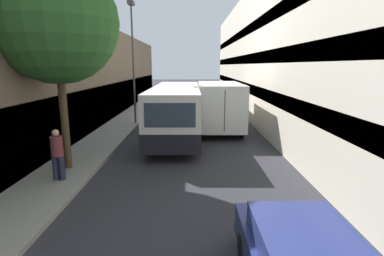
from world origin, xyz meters
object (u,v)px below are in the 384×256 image
at_px(box_truck, 219,104).
at_px(street_lamp, 132,42).
at_px(panel_van, 172,96).
at_px(pedestrian, 57,153).
at_px(bus, 176,111).
at_px(street_tree_left, 56,22).

height_order(box_truck, street_lamp, street_lamp).
height_order(panel_van, pedestrian, pedestrian).
bearing_deg(panel_van, street_lamp, -101.78).
xyz_separation_m(box_truck, street_lamp, (-5.57, 1.40, 3.89)).
distance_m(bus, street_lamp, 6.20).
bearing_deg(pedestrian, panel_van, 82.54).
height_order(bus, pedestrian, bus).
bearing_deg(pedestrian, bus, 61.68).
height_order(pedestrian, street_lamp, street_lamp).
height_order(street_lamp, street_tree_left, street_lamp).
xyz_separation_m(box_truck, street_tree_left, (-6.44, -7.83, 3.89)).
bearing_deg(pedestrian, street_tree_left, 99.43).
bearing_deg(street_tree_left, box_truck, 50.57).
xyz_separation_m(panel_van, pedestrian, (-2.59, -19.76, 0.04)).
height_order(bus, street_tree_left, street_tree_left).
bearing_deg(street_lamp, pedestrian, -93.58).
xyz_separation_m(bus, street_lamp, (-3.01, 3.71, 3.95)).
relative_size(bus, street_tree_left, 1.30).
relative_size(pedestrian, street_tree_left, 0.23).
bearing_deg(bus, panel_van, 94.76).
distance_m(street_lamp, street_tree_left, 9.27).
bearing_deg(panel_van, bus, -85.24).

